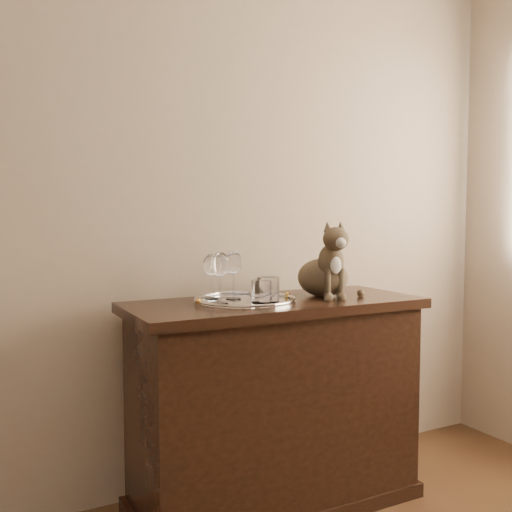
{
  "coord_description": "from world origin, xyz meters",
  "views": [
    {
      "loc": [
        -0.52,
        -0.05,
        1.19
      ],
      "look_at": [
        0.52,
        1.95,
        1.03
      ],
      "focal_mm": 40.0,
      "sensor_mm": 36.0,
      "label": 1
    }
  ],
  "objects_px": {
    "wine_glass_c": "(220,278)",
    "tumbler_b": "(261,292)",
    "tray": "(245,301)",
    "cat": "(323,259)",
    "sideboard": "(275,403)",
    "wine_glass_a": "(212,277)",
    "tumbler_a": "(268,290)",
    "wine_glass_d": "(233,275)"
  },
  "relations": [
    {
      "from": "tumbler_a",
      "to": "wine_glass_c",
      "type": "bearing_deg",
      "value": 163.5
    },
    {
      "from": "sideboard",
      "to": "wine_glass_d",
      "type": "distance_m",
      "value": 0.56
    },
    {
      "from": "tumbler_a",
      "to": "cat",
      "type": "height_order",
      "value": "cat"
    },
    {
      "from": "wine_glass_a",
      "to": "tray",
      "type": "bearing_deg",
      "value": -37.91
    },
    {
      "from": "wine_glass_d",
      "to": "tumbler_b",
      "type": "height_order",
      "value": "wine_glass_d"
    },
    {
      "from": "sideboard",
      "to": "wine_glass_d",
      "type": "relative_size",
      "value": 6.23
    },
    {
      "from": "wine_glass_a",
      "to": "wine_glass_c",
      "type": "bearing_deg",
      "value": -97.32
    },
    {
      "from": "tumbler_b",
      "to": "cat",
      "type": "bearing_deg",
      "value": 16.14
    },
    {
      "from": "tumbler_b",
      "to": "cat",
      "type": "distance_m",
      "value": 0.38
    },
    {
      "from": "tray",
      "to": "wine_glass_a",
      "type": "bearing_deg",
      "value": 142.09
    },
    {
      "from": "sideboard",
      "to": "tumbler_a",
      "type": "bearing_deg",
      "value": -134.13
    },
    {
      "from": "tumbler_a",
      "to": "cat",
      "type": "xyz_separation_m",
      "value": [
        0.31,
        0.09,
        0.1
      ]
    },
    {
      "from": "sideboard",
      "to": "tumbler_a",
      "type": "distance_m",
      "value": 0.49
    },
    {
      "from": "tray",
      "to": "tumbler_b",
      "type": "bearing_deg",
      "value": -77.45
    },
    {
      "from": "sideboard",
      "to": "wine_glass_c",
      "type": "xyz_separation_m",
      "value": [
        -0.25,
        -0.03,
        0.53
      ]
    },
    {
      "from": "wine_glass_a",
      "to": "tumbler_b",
      "type": "relative_size",
      "value": 2.07
    },
    {
      "from": "tumbler_a",
      "to": "cat",
      "type": "relative_size",
      "value": 0.3
    },
    {
      "from": "sideboard",
      "to": "wine_glass_a",
      "type": "relative_size",
      "value": 6.62
    },
    {
      "from": "sideboard",
      "to": "tray",
      "type": "height_order",
      "value": "tray"
    },
    {
      "from": "tray",
      "to": "tumbler_a",
      "type": "height_order",
      "value": "tumbler_a"
    },
    {
      "from": "tray",
      "to": "wine_glass_c",
      "type": "xyz_separation_m",
      "value": [
        -0.12,
        -0.03,
        0.1
      ]
    },
    {
      "from": "wine_glass_c",
      "to": "tumbler_a",
      "type": "relative_size",
      "value": 2.02
    },
    {
      "from": "wine_glass_d",
      "to": "tray",
      "type": "bearing_deg",
      "value": -50.48
    },
    {
      "from": "wine_glass_c",
      "to": "tumbler_a",
      "type": "xyz_separation_m",
      "value": [
        0.18,
        -0.05,
        -0.05
      ]
    },
    {
      "from": "wine_glass_a",
      "to": "wine_glass_d",
      "type": "bearing_deg",
      "value": -30.69
    },
    {
      "from": "wine_glass_a",
      "to": "tumbler_b",
      "type": "distance_m",
      "value": 0.23
    },
    {
      "from": "wine_glass_a",
      "to": "cat",
      "type": "distance_m",
      "value": 0.49
    },
    {
      "from": "tray",
      "to": "tumbler_b",
      "type": "xyz_separation_m",
      "value": [
        0.02,
        -0.1,
        0.05
      ]
    },
    {
      "from": "tray",
      "to": "cat",
      "type": "height_order",
      "value": "cat"
    },
    {
      "from": "wine_glass_d",
      "to": "tumbler_a",
      "type": "distance_m",
      "value": 0.16
    },
    {
      "from": "wine_glass_c",
      "to": "tumbler_b",
      "type": "bearing_deg",
      "value": -23.92
    },
    {
      "from": "wine_glass_d",
      "to": "tumbler_b",
      "type": "bearing_deg",
      "value": -68.5
    },
    {
      "from": "wine_glass_c",
      "to": "wine_glass_d",
      "type": "height_order",
      "value": "wine_glass_c"
    },
    {
      "from": "cat",
      "to": "wine_glass_a",
      "type": "bearing_deg",
      "value": 179.78
    },
    {
      "from": "wine_glass_a",
      "to": "wine_glass_d",
      "type": "xyz_separation_m",
      "value": [
        0.07,
        -0.04,
        0.01
      ]
    },
    {
      "from": "wine_glass_a",
      "to": "wine_glass_d",
      "type": "height_order",
      "value": "wine_glass_d"
    },
    {
      "from": "sideboard",
      "to": "tumbler_a",
      "type": "relative_size",
      "value": 12.39
    },
    {
      "from": "tray",
      "to": "tumbler_b",
      "type": "relative_size",
      "value": 4.56
    },
    {
      "from": "sideboard",
      "to": "tumbler_b",
      "type": "bearing_deg",
      "value": -141.15
    },
    {
      "from": "tumbler_b",
      "to": "cat",
      "type": "height_order",
      "value": "cat"
    },
    {
      "from": "sideboard",
      "to": "tumbler_b",
      "type": "xyz_separation_m",
      "value": [
        -0.11,
        -0.09,
        0.48
      ]
    },
    {
      "from": "tray",
      "to": "wine_glass_a",
      "type": "distance_m",
      "value": 0.16
    }
  ]
}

